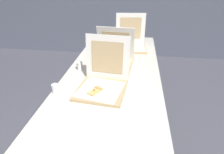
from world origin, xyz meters
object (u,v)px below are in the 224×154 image
(pizza_box_back, at_px, (131,43))
(cup_white_mid, at_px, (80,66))
(pizza_box_middle, at_px, (113,61))
(cup_white_far, at_px, (97,53))
(napkin_pile, at_px, (98,153))
(cup_white_near_left, at_px, (55,89))
(pizza_box_front, at_px, (103,82))
(table, at_px, (112,78))

(pizza_box_back, distance_m, cup_white_mid, 0.80)
(pizza_box_middle, height_order, cup_white_far, pizza_box_middle)
(pizza_box_back, height_order, cup_white_far, pizza_box_back)
(napkin_pile, bearing_deg, pizza_box_back, 86.98)
(cup_white_near_left, relative_size, napkin_pile, 0.39)
(pizza_box_front, distance_m, cup_white_far, 0.68)
(pizza_box_middle, relative_size, cup_white_mid, 5.42)
(pizza_box_middle, xyz_separation_m, cup_white_far, (-0.21, 0.23, -0.02))
(table, xyz_separation_m, pizza_box_front, (-0.04, -0.26, 0.10))
(table, distance_m, cup_white_far, 0.46)
(pizza_box_back, bearing_deg, table, -105.47)
(pizza_box_middle, distance_m, cup_white_near_left, 0.65)
(pizza_box_front, bearing_deg, cup_white_mid, 136.71)
(table, height_order, cup_white_far, cup_white_far)
(pizza_box_front, distance_m, cup_white_mid, 0.41)
(pizza_box_middle, bearing_deg, table, -80.48)
(cup_white_mid, distance_m, cup_white_near_left, 0.42)
(napkin_pile, bearing_deg, pizza_box_front, 97.85)
(cup_white_far, relative_size, cup_white_near_left, 1.00)
(pizza_box_back, xyz_separation_m, cup_white_mid, (-0.44, -0.67, -0.02))
(pizza_box_middle, bearing_deg, pizza_box_front, -89.22)
(pizza_box_front, xyz_separation_m, cup_white_mid, (-0.27, 0.30, -0.02))
(cup_white_mid, bearing_deg, table, -7.74)
(table, distance_m, pizza_box_middle, 0.19)
(table, relative_size, pizza_box_back, 5.65)
(pizza_box_back, relative_size, cup_white_near_left, 5.72)
(cup_white_far, bearing_deg, pizza_box_middle, -47.68)
(pizza_box_middle, xyz_separation_m, pizza_box_back, (0.14, 0.55, 0.00))
(cup_white_far, relative_size, napkin_pile, 0.39)
(pizza_box_back, height_order, cup_white_mid, pizza_box_back)
(pizza_box_front, height_order, cup_white_near_left, pizza_box_front)
(cup_white_far, height_order, cup_white_mid, same)
(pizza_box_front, height_order, cup_white_far, pizza_box_front)
(cup_white_far, xyz_separation_m, napkin_pile, (0.26, -1.26, -0.03))
(table, relative_size, napkin_pile, 12.68)
(pizza_box_front, bearing_deg, pizza_box_back, 85.28)
(pizza_box_back, bearing_deg, napkin_pile, -98.47)
(cup_white_mid, xyz_separation_m, cup_white_near_left, (-0.07, -0.41, 0.00))
(cup_white_near_left, bearing_deg, napkin_pile, -49.81)
(cup_white_far, relative_size, cup_white_mid, 1.00)
(pizza_box_front, distance_m, pizza_box_back, 0.98)
(pizza_box_middle, relative_size, cup_white_near_left, 5.42)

